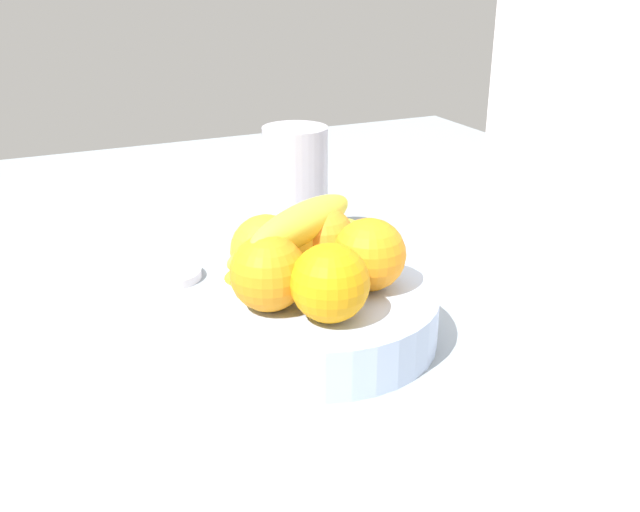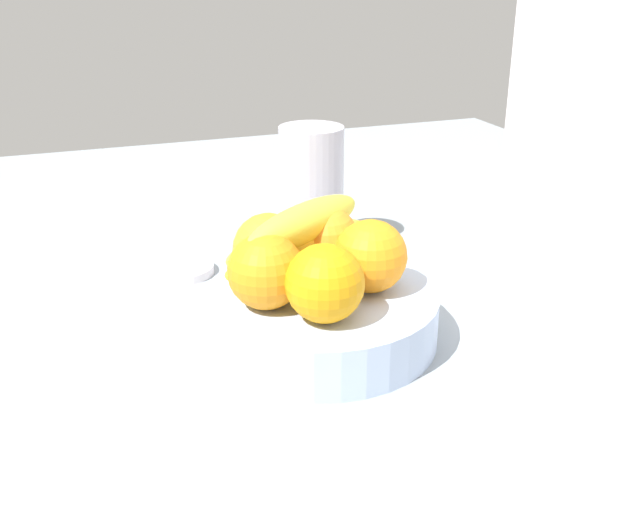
{
  "view_description": "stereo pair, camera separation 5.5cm",
  "coord_description": "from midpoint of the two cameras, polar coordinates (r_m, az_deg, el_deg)",
  "views": [
    {
      "loc": [
        58.6,
        -29.77,
        36.39
      ],
      "look_at": [
        -1.0,
        -2.13,
        9.13
      ],
      "focal_mm": 40.99,
      "sensor_mm": 36.0,
      "label": 1
    },
    {
      "loc": [
        60.7,
        -24.73,
        36.39
      ],
      "look_at": [
        -1.0,
        -2.13,
        9.13
      ],
      "focal_mm": 40.99,
      "sensor_mm": 36.0,
      "label": 2
    }
  ],
  "objects": [
    {
      "name": "banana_bunch",
      "position": [
        0.73,
        0.88,
        0.86
      ],
      "size": [
        12.65,
        17.85,
        8.4
      ],
      "color": "yellow",
      "rests_on": "fruit_bowl"
    },
    {
      "name": "orange_front_right",
      "position": [
        0.72,
        6.24,
        -0.15
      ],
      "size": [
        7.34,
        7.34,
        7.34
      ],
      "primitive_type": "sphere",
      "color": "orange",
      "rests_on": "fruit_bowl"
    },
    {
      "name": "orange_front_left",
      "position": [
        0.66,
        2.75,
        -2.18
      ],
      "size": [
        7.34,
        7.34,
        7.34
      ],
      "primitive_type": "sphere",
      "color": "orange",
      "rests_on": "fruit_bowl"
    },
    {
      "name": "fruit_bowl",
      "position": [
        0.74,
        2.13,
        -4.74
      ],
      "size": [
        23.68,
        23.68,
        5.13
      ],
      "primitive_type": "cylinder",
      "color": "#B0C3E5",
      "rests_on": "ground_plane"
    },
    {
      "name": "orange_back_left",
      "position": [
        0.74,
        -1.91,
        0.53
      ],
      "size": [
        7.34,
        7.34,
        7.34
      ],
      "primitive_type": "sphere",
      "color": "orange",
      "rests_on": "fruit_bowl"
    },
    {
      "name": "jar_lid",
      "position": [
        0.91,
        -9.05,
        -1.06
      ],
      "size": [
        7.82,
        7.82,
        1.07
      ],
      "primitive_type": "cylinder",
      "color": "white",
      "rests_on": "ground_plane"
    },
    {
      "name": "orange_center",
      "position": [
        0.76,
        2.7,
        1.14
      ],
      "size": [
        7.34,
        7.34,
        7.34
      ],
      "primitive_type": "sphere",
      "color": "orange",
      "rests_on": "fruit_bowl"
    },
    {
      "name": "ground_plane",
      "position": [
        0.76,
        3.88,
        -7.54
      ],
      "size": [
        180.0,
        140.0,
        3.0
      ],
      "primitive_type": "cube",
      "color": "gray"
    },
    {
      "name": "thermos_tumbler",
      "position": [
        0.94,
        1.0,
        5.17
      ],
      "size": [
        8.3,
        8.3,
        16.44
      ],
      "primitive_type": "cylinder",
      "color": "#B9B6C5",
      "rests_on": "ground_plane"
    },
    {
      "name": "orange_back_right",
      "position": [
        0.68,
        -1.88,
        -1.35
      ],
      "size": [
        7.34,
        7.34,
        7.34
      ],
      "primitive_type": "sphere",
      "color": "orange",
      "rests_on": "fruit_bowl"
    },
    {
      "name": "cutting_board",
      "position": [
        0.83,
        22.49,
        8.0
      ],
      "size": [
        28.06,
        3.41,
        36.0
      ],
      "primitive_type": "cube",
      "rotation": [
        0.0,
        0.0,
        0.06
      ],
      "color": "white",
      "rests_on": "ground_plane"
    }
  ]
}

